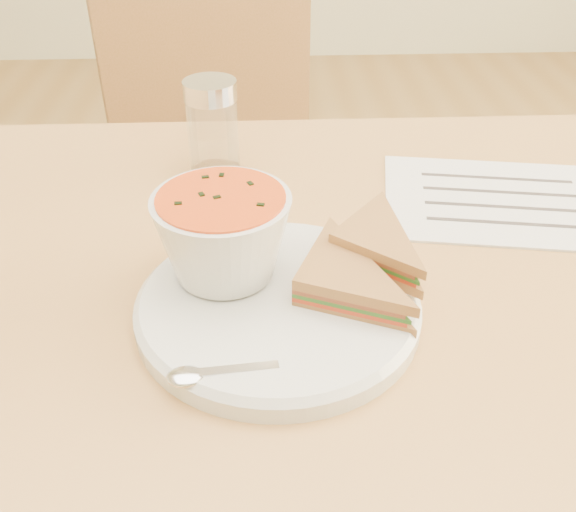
{
  "coord_description": "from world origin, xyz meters",
  "views": [
    {
      "loc": [
        -0.06,
        -0.53,
        1.13
      ],
      "look_at": [
        -0.04,
        -0.07,
        0.8
      ],
      "focal_mm": 40.0,
      "sensor_mm": 36.0,
      "label": 1
    }
  ],
  "objects_px": {
    "plate": "(278,307)",
    "soup_bowl": "(224,240)",
    "chair_far": "(249,233)",
    "dining_table": "(312,482)",
    "condiment_shaker": "(213,127)"
  },
  "relations": [
    {
      "from": "plate",
      "to": "soup_bowl",
      "type": "relative_size",
      "value": 2.06
    },
    {
      "from": "dining_table",
      "to": "plate",
      "type": "distance_m",
      "value": 0.4
    },
    {
      "from": "condiment_shaker",
      "to": "soup_bowl",
      "type": "bearing_deg",
      "value": -84.87
    },
    {
      "from": "dining_table",
      "to": "soup_bowl",
      "type": "relative_size",
      "value": 8.11
    },
    {
      "from": "dining_table",
      "to": "soup_bowl",
      "type": "distance_m",
      "value": 0.45
    },
    {
      "from": "dining_table",
      "to": "condiment_shaker",
      "type": "xyz_separation_m",
      "value": [
        -0.12,
        0.2,
        0.43
      ]
    },
    {
      "from": "plate",
      "to": "condiment_shaker",
      "type": "xyz_separation_m",
      "value": [
        -0.07,
        0.29,
        0.05
      ]
    },
    {
      "from": "plate",
      "to": "chair_far",
      "type": "bearing_deg",
      "value": 93.83
    },
    {
      "from": "soup_bowl",
      "to": "condiment_shaker",
      "type": "xyz_separation_m",
      "value": [
        -0.02,
        0.25,
        -0.0
      ]
    },
    {
      "from": "dining_table",
      "to": "chair_far",
      "type": "height_order",
      "value": "chair_far"
    },
    {
      "from": "plate",
      "to": "soup_bowl",
      "type": "xyz_separation_m",
      "value": [
        -0.05,
        0.04,
        0.05
      ]
    },
    {
      "from": "dining_table",
      "to": "condiment_shaker",
      "type": "distance_m",
      "value": 0.49
    },
    {
      "from": "soup_bowl",
      "to": "condiment_shaker",
      "type": "distance_m",
      "value": 0.25
    },
    {
      "from": "chair_far",
      "to": "soup_bowl",
      "type": "height_order",
      "value": "chair_far"
    },
    {
      "from": "dining_table",
      "to": "plate",
      "type": "height_order",
      "value": "plate"
    }
  ]
}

